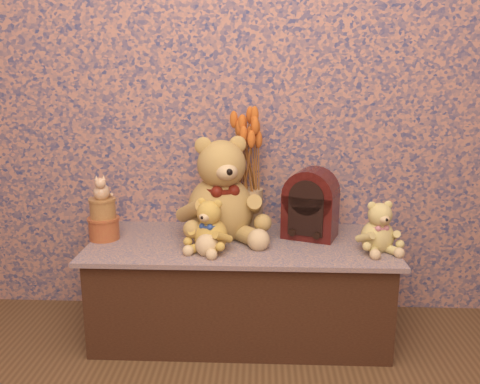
{
  "coord_description": "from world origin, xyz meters",
  "views": [
    {
      "loc": [
        0.09,
        -0.87,
        1.18
      ],
      "look_at": [
        0.0,
        1.17,
        0.69
      ],
      "focal_mm": 36.9,
      "sensor_mm": 36.0,
      "label": 1
    }
  ],
  "objects_px": {
    "cathedral_radio": "(311,203)",
    "biscuit_tin_lower": "(104,228)",
    "ceramic_vase": "(249,211)",
    "cat_figurine": "(101,187)",
    "teddy_medium": "(210,222)",
    "teddy_small": "(378,224)",
    "teddy_large": "(220,184)"
  },
  "relations": [
    {
      "from": "cathedral_radio",
      "to": "cat_figurine",
      "type": "height_order",
      "value": "cathedral_radio"
    },
    {
      "from": "teddy_large",
      "to": "teddy_medium",
      "type": "distance_m",
      "value": 0.22
    },
    {
      "from": "cat_figurine",
      "to": "teddy_small",
      "type": "bearing_deg",
      "value": -17.43
    },
    {
      "from": "ceramic_vase",
      "to": "cat_figurine",
      "type": "height_order",
      "value": "cat_figurine"
    },
    {
      "from": "teddy_medium",
      "to": "cat_figurine",
      "type": "distance_m",
      "value": 0.52
    },
    {
      "from": "teddy_medium",
      "to": "biscuit_tin_lower",
      "type": "height_order",
      "value": "teddy_medium"
    },
    {
      "from": "biscuit_tin_lower",
      "to": "cat_figurine",
      "type": "relative_size",
      "value": 1.17
    },
    {
      "from": "cathedral_radio",
      "to": "cat_figurine",
      "type": "distance_m",
      "value": 0.94
    },
    {
      "from": "cathedral_radio",
      "to": "cat_figurine",
      "type": "xyz_separation_m",
      "value": [
        -0.94,
        -0.07,
        0.08
      ]
    },
    {
      "from": "cathedral_radio",
      "to": "ceramic_vase",
      "type": "distance_m",
      "value": 0.29
    },
    {
      "from": "teddy_large",
      "to": "cat_figurine",
      "type": "height_order",
      "value": "teddy_large"
    },
    {
      "from": "cathedral_radio",
      "to": "biscuit_tin_lower",
      "type": "relative_size",
      "value": 2.35
    },
    {
      "from": "teddy_medium",
      "to": "ceramic_vase",
      "type": "height_order",
      "value": "teddy_medium"
    },
    {
      "from": "ceramic_vase",
      "to": "cathedral_radio",
      "type": "bearing_deg",
      "value": -10.38
    },
    {
      "from": "teddy_small",
      "to": "biscuit_tin_lower",
      "type": "bearing_deg",
      "value": 162.24
    },
    {
      "from": "teddy_small",
      "to": "cathedral_radio",
      "type": "height_order",
      "value": "cathedral_radio"
    },
    {
      "from": "teddy_large",
      "to": "teddy_small",
      "type": "bearing_deg",
      "value": -31.73
    },
    {
      "from": "ceramic_vase",
      "to": "cat_figurine",
      "type": "relative_size",
      "value": 1.82
    },
    {
      "from": "teddy_medium",
      "to": "cat_figurine",
      "type": "relative_size",
      "value": 2.09
    },
    {
      "from": "teddy_large",
      "to": "teddy_medium",
      "type": "height_order",
      "value": "teddy_large"
    },
    {
      "from": "biscuit_tin_lower",
      "to": "cathedral_radio",
      "type": "bearing_deg",
      "value": 4.4
    },
    {
      "from": "teddy_medium",
      "to": "cat_figurine",
      "type": "bearing_deg",
      "value": -171.44
    },
    {
      "from": "teddy_medium",
      "to": "teddy_small",
      "type": "distance_m",
      "value": 0.71
    },
    {
      "from": "teddy_small",
      "to": "ceramic_vase",
      "type": "height_order",
      "value": "teddy_small"
    },
    {
      "from": "teddy_small",
      "to": "cathedral_radio",
      "type": "bearing_deg",
      "value": 134.75
    },
    {
      "from": "biscuit_tin_lower",
      "to": "cat_figurine",
      "type": "height_order",
      "value": "cat_figurine"
    },
    {
      "from": "ceramic_vase",
      "to": "cat_figurine",
      "type": "distance_m",
      "value": 0.68
    },
    {
      "from": "ceramic_vase",
      "to": "biscuit_tin_lower",
      "type": "xyz_separation_m",
      "value": [
        -0.65,
        -0.12,
        -0.06
      ]
    },
    {
      "from": "teddy_medium",
      "to": "ceramic_vase",
      "type": "relative_size",
      "value": 1.15
    },
    {
      "from": "teddy_large",
      "to": "cathedral_radio",
      "type": "distance_m",
      "value": 0.42
    },
    {
      "from": "teddy_medium",
      "to": "cathedral_radio",
      "type": "relative_size",
      "value": 0.76
    },
    {
      "from": "teddy_large",
      "to": "cathedral_radio",
      "type": "height_order",
      "value": "teddy_large"
    }
  ]
}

